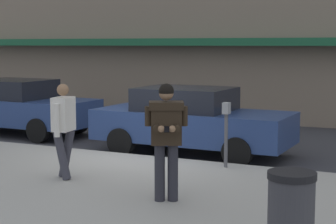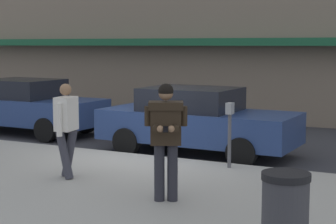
{
  "view_description": "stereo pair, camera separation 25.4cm",
  "coord_description": "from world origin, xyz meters",
  "px_view_note": "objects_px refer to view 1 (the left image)",
  "views": [
    {
      "loc": [
        5.58,
        -10.8,
        2.52
      ],
      "look_at": [
        1.94,
        -3.05,
        1.49
      ],
      "focal_mm": 60.0,
      "sensor_mm": 36.0,
      "label": 1
    },
    {
      "loc": [
        5.81,
        -10.69,
        2.52
      ],
      "look_at": [
        1.94,
        -3.05,
        1.49
      ],
      "focal_mm": 60.0,
      "sensor_mm": 36.0,
      "label": 2
    }
  ],
  "objects_px": {
    "pedestrian_in_light_coat": "(64,125)",
    "trash_bin": "(291,214)",
    "parked_sedan_near": "(17,106)",
    "parking_meter": "(226,125)",
    "man_texting_on_phone": "(166,129)",
    "parked_sedan_mid": "(191,120)"
  },
  "relations": [
    {
      "from": "parking_meter",
      "to": "trash_bin",
      "type": "bearing_deg",
      "value": -61.73
    },
    {
      "from": "trash_bin",
      "to": "parking_meter",
      "type": "bearing_deg",
      "value": 118.27
    },
    {
      "from": "parked_sedan_near",
      "to": "parking_meter",
      "type": "distance_m",
      "value": 7.29
    },
    {
      "from": "pedestrian_in_light_coat",
      "to": "parked_sedan_near",
      "type": "bearing_deg",
      "value": 137.46
    },
    {
      "from": "pedestrian_in_light_coat",
      "to": "trash_bin",
      "type": "distance_m",
      "value": 4.96
    },
    {
      "from": "trash_bin",
      "to": "parked_sedan_near",
      "type": "bearing_deg",
      "value": 145.58
    },
    {
      "from": "trash_bin",
      "to": "parked_sedan_mid",
      "type": "bearing_deg",
      "value": 122.48
    },
    {
      "from": "parking_meter",
      "to": "trash_bin",
      "type": "height_order",
      "value": "parking_meter"
    },
    {
      "from": "pedestrian_in_light_coat",
      "to": "trash_bin",
      "type": "xyz_separation_m",
      "value": [
        4.51,
        -2.01,
        -0.47
      ]
    },
    {
      "from": "pedestrian_in_light_coat",
      "to": "trash_bin",
      "type": "relative_size",
      "value": 1.74
    },
    {
      "from": "parked_sedan_near",
      "to": "trash_bin",
      "type": "bearing_deg",
      "value": -34.42
    },
    {
      "from": "man_texting_on_phone",
      "to": "parking_meter",
      "type": "height_order",
      "value": "man_texting_on_phone"
    },
    {
      "from": "parked_sedan_mid",
      "to": "pedestrian_in_light_coat",
      "type": "xyz_separation_m",
      "value": [
        -0.91,
        -3.64,
        0.32
      ]
    },
    {
      "from": "parked_sedan_mid",
      "to": "trash_bin",
      "type": "relative_size",
      "value": 4.64
    },
    {
      "from": "man_texting_on_phone",
      "to": "pedestrian_in_light_coat",
      "type": "relative_size",
      "value": 1.06
    },
    {
      "from": "trash_bin",
      "to": "pedestrian_in_light_coat",
      "type": "bearing_deg",
      "value": 155.97
    },
    {
      "from": "man_texting_on_phone",
      "to": "pedestrian_in_light_coat",
      "type": "bearing_deg",
      "value": 166.5
    },
    {
      "from": "parked_sedan_near",
      "to": "pedestrian_in_light_coat",
      "type": "xyz_separation_m",
      "value": [
        4.65,
        -4.27,
        0.32
      ]
    },
    {
      "from": "parking_meter",
      "to": "pedestrian_in_light_coat",
      "type": "bearing_deg",
      "value": -137.83
    },
    {
      "from": "parking_meter",
      "to": "man_texting_on_phone",
      "type": "bearing_deg",
      "value": -90.73
    },
    {
      "from": "man_texting_on_phone",
      "to": "trash_bin",
      "type": "distance_m",
      "value": 2.75
    },
    {
      "from": "parked_sedan_near",
      "to": "trash_bin",
      "type": "relative_size",
      "value": 4.63
    }
  ]
}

